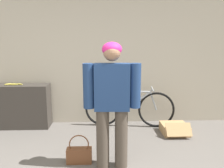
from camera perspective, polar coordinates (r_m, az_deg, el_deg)
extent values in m
cube|color=#B7AD99|center=(4.42, -4.21, 6.33)|extent=(8.00, 0.06, 2.60)
cube|color=white|center=(4.57, 2.88, -5.63)|extent=(0.08, 0.01, 0.12)
cube|color=#38332D|center=(4.61, -22.36, -5.36)|extent=(1.04, 0.38, 0.84)
cylinder|color=#4C4238|center=(2.92, -2.43, -14.16)|extent=(0.17, 0.17, 0.79)
cylinder|color=#4C4238|center=(2.93, 2.42, -14.08)|extent=(0.17, 0.17, 0.79)
cube|color=navy|center=(2.71, 0.00, -0.79)|extent=(0.44, 0.20, 0.59)
cylinder|color=navy|center=(2.72, -6.12, -0.53)|extent=(0.14, 0.14, 0.56)
cylinder|color=navy|center=(2.74, 6.07, -0.43)|extent=(0.14, 0.14, 0.56)
sphere|color=#A37556|center=(2.67, 0.00, 8.24)|extent=(0.21, 0.21, 0.21)
ellipsoid|color=#EA2884|center=(2.68, -0.01, 9.04)|extent=(0.24, 0.22, 0.18)
torus|color=black|center=(4.35, -2.44, -6.45)|extent=(0.70, 0.12, 0.70)
torus|color=black|center=(4.35, 11.50, -6.62)|extent=(0.70, 0.12, 0.70)
cylinder|color=#999EA3|center=(4.34, 0.20, -6.85)|extent=(0.40, 0.08, 0.09)
cylinder|color=#999EA3|center=(4.28, -0.50, -4.13)|extent=(0.32, 0.07, 0.39)
cylinder|color=#999EA3|center=(4.28, 2.17, -4.52)|extent=(0.14, 0.05, 0.43)
cylinder|color=#999EA3|center=(4.28, 6.39, -4.69)|extent=(0.55, 0.10, 0.44)
cylinder|color=#999EA3|center=(4.23, 5.74, -1.92)|extent=(0.63, 0.11, 0.05)
cylinder|color=#999EA3|center=(4.30, 10.75, -4.38)|extent=(0.16, 0.05, 0.36)
cylinder|color=#999EA3|center=(4.25, 10.27, -1.69)|extent=(0.07, 0.04, 0.08)
cylinder|color=#999EA3|center=(4.24, 10.55, -1.30)|extent=(0.08, 0.46, 0.02)
ellipsoid|color=black|center=(4.23, 1.48, -1.48)|extent=(0.23, 0.10, 0.05)
ellipsoid|color=#EAD64C|center=(4.55, -24.28, -0.07)|extent=(0.16, 0.03, 0.03)
ellipsoid|color=#EAD64C|center=(4.60, -25.44, -0.05)|extent=(0.15, 0.09, 0.03)
ellipsoid|color=#EAD64C|center=(4.52, -22.96, -0.03)|extent=(0.14, 0.09, 0.03)
sphere|color=brown|center=(4.63, -26.03, -0.03)|extent=(0.02, 0.02, 0.02)
cube|color=brown|center=(3.18, -8.54, -17.98)|extent=(0.34, 0.13, 0.21)
torus|color=brown|center=(3.10, -8.63, -15.32)|extent=(0.27, 0.02, 0.27)
cube|color=tan|center=(4.24, 16.00, -11.16)|extent=(0.46, 0.44, 0.17)
cube|color=tan|center=(4.02, 17.06, -11.32)|extent=(0.44, 0.16, 0.20)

